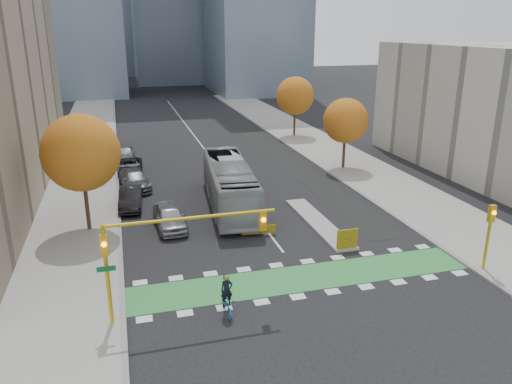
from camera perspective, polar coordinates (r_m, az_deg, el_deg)
ground at (r=27.78m, az=6.49°, el=-11.13°), size 300.00×300.00×0.00m
sidewalk_west at (r=44.62m, az=-20.02°, el=-0.44°), size 7.00×120.00×0.15m
sidewalk_east at (r=49.97m, az=12.43°, el=2.23°), size 7.00×120.00×0.15m
curb_west at (r=44.43m, az=-15.53°, el=-0.06°), size 0.30×120.00×0.16m
curb_east at (r=48.47m, az=8.76°, el=1.94°), size 0.30×120.00×0.16m
bike_crossing at (r=28.99m, az=5.38°, el=-9.73°), size 20.00×3.00×0.01m
centre_line at (r=64.46m, az=-6.82°, el=6.08°), size 0.15×70.00×0.01m
bike_lane_paint at (r=56.63m, az=2.33°, el=4.47°), size 2.50×50.00×0.01m
median_island at (r=36.65m, az=7.12°, el=-3.45°), size 1.60×10.00×0.16m
hazard_board at (r=32.35m, az=10.40°, el=-5.30°), size 1.40×0.12×1.30m
tree_west at (r=35.33m, az=-19.38°, el=4.23°), size 5.20×5.20×8.22m
tree_east_near at (r=49.97m, az=10.20°, el=8.01°), size 4.40×4.40×7.08m
tree_east_far at (r=64.70m, az=4.49°, el=10.90°), size 4.80×4.80×7.65m
traffic_signal_west at (r=23.86m, az=-10.74°, el=-5.67°), size 8.53×0.56×5.20m
traffic_signal_east at (r=31.45m, az=25.14°, el=-3.71°), size 0.35×0.43×4.10m
cyclist at (r=25.30m, az=-3.34°, el=-12.34°), size 0.69×1.88×2.16m
bus at (r=39.28m, az=-3.04°, el=0.91°), size 4.28×13.44×3.68m
parked_car_a at (r=35.82m, az=-9.86°, el=-2.80°), size 2.27×5.06×1.69m
parked_car_b at (r=40.43m, az=-14.14°, el=-0.68°), size 2.04×4.97×1.60m
parked_car_c at (r=45.21m, az=-13.70°, el=1.38°), size 2.94×5.75×1.60m
parked_car_d at (r=50.04m, az=-14.19°, el=2.85°), size 2.55×5.11×1.39m
parked_car_e at (r=54.86m, az=-14.70°, el=4.27°), size 2.16×4.78×1.59m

